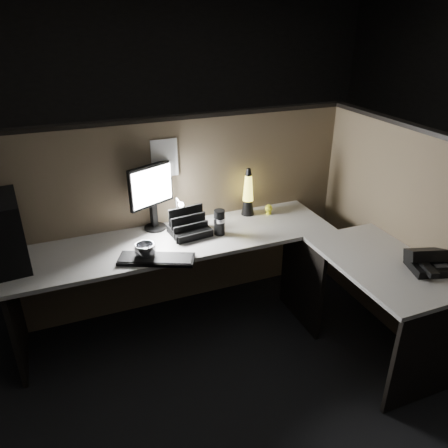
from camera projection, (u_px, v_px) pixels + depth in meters
name	position (u px, v px, depth m)	size (l,w,h in m)	color
floor	(228.00, 368.00, 2.97)	(6.00, 6.00, 0.00)	black
room_shell	(230.00, 133.00, 2.26)	(6.00, 6.00, 6.00)	silver
partition_back	(184.00, 215.00, 3.42)	(2.66, 0.06, 1.50)	brown
partition_right	(393.00, 231.00, 3.17)	(0.06, 1.66, 1.50)	brown
desk	(239.00, 272.00, 2.99)	(2.60, 1.60, 0.73)	beige
pc_tower	(6.00, 232.00, 2.71)	(0.19, 0.43, 0.45)	black
monitor	(152.00, 191.00, 3.14)	(0.36, 0.19, 0.49)	black
keyboard	(156.00, 259.00, 2.83)	(0.49, 0.16, 0.02)	black
mouse	(183.00, 255.00, 2.86)	(0.08, 0.06, 0.03)	black
clip_lamp	(179.00, 210.00, 3.26)	(0.04, 0.16, 0.21)	silver
organizer	(189.00, 228.00, 3.16)	(0.29, 0.26, 0.20)	black
lava_lamp	(248.00, 196.00, 3.41)	(0.10, 0.10, 0.38)	black
travel_mug	(219.00, 222.00, 3.13)	(0.08, 0.08, 0.19)	black
steel_mug	(145.00, 252.00, 2.83)	(0.14, 0.14, 0.11)	silver
figurine	(269.00, 208.00, 3.46)	(0.06, 0.06, 0.06)	#FFFE28
pinned_paper	(164.00, 158.00, 3.13)	(0.19, 0.00, 0.28)	white
desk_phone	(428.00, 262.00, 2.72)	(0.29, 0.29, 0.14)	black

